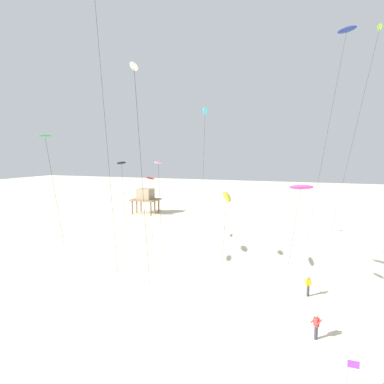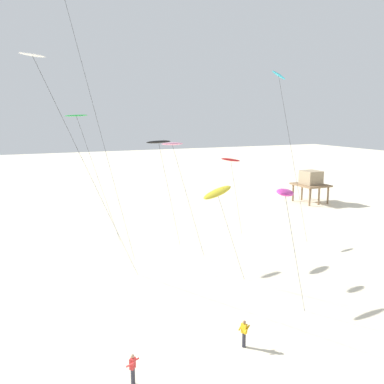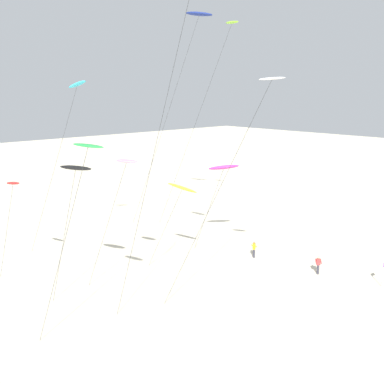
% 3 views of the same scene
% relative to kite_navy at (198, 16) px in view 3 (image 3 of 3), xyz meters
% --- Properties ---
extents(ground_plane, '(260.00, 260.00, 0.00)m').
position_rel_kite_navy_xyz_m(ground_plane, '(-9.31, -20.87, -24.23)').
color(ground_plane, beige).
extents(kite_navy, '(4.56, 9.82, 24.88)m').
position_rel_kite_navy_xyz_m(kite_navy, '(0.00, 0.00, 0.00)').
color(kite_navy, navy).
rests_on(kite_navy, ground).
extents(kite_cyan, '(3.16, 7.27, 17.45)m').
position_rel_kite_navy_xyz_m(kite_cyan, '(-15.29, 0.25, -7.63)').
color(kite_cyan, '#33BFE0').
rests_on(kite_cyan, ground).
extents(kite_red, '(1.16, 3.29, 9.09)m').
position_rel_kite_navy_xyz_m(kite_red, '(-22.32, -0.64, -15.58)').
color(kite_red, red).
rests_on(kite_red, ground).
extents(kite_pink, '(2.09, 4.95, 11.19)m').
position_rel_kite_navy_xyz_m(kite_pink, '(-16.85, -9.46, -13.33)').
color(kite_pink, pink).
rests_on(kite_pink, ground).
extents(kite_yellow, '(2.24, 4.82, 8.39)m').
position_rel_kite_navy_xyz_m(kite_yellow, '(-10.14, -8.56, -16.43)').
color(kite_yellow, yellow).
rests_on(kite_yellow, ground).
extents(kite_white, '(3.66, 8.52, 17.46)m').
position_rel_kite_navy_xyz_m(kite_white, '(-13.12, -20.37, -7.57)').
color(kite_white, white).
rests_on(kite_white, ground).
extents(kite_green, '(2.33, 5.50, 13.54)m').
position_rel_kite_navy_xyz_m(kite_green, '(-24.43, -16.19, -11.06)').
color(kite_green, green).
rests_on(kite_green, ground).
extents(kite_black, '(1.89, 4.10, 11.10)m').
position_rel_kite_navy_xyz_m(kite_black, '(-21.21, -9.17, -13.37)').
color(kite_black, black).
rests_on(kite_black, ground).
extents(kite_lime, '(3.77, 9.55, 23.78)m').
position_rel_kite_navy_xyz_m(kite_lime, '(2.61, -2.09, -1.58)').
color(kite_lime, '#8CD833').
rests_on(kite_lime, ground).
extents(kite_magenta, '(2.85, 4.42, 9.32)m').
position_rel_kite_navy_xyz_m(kite_magenta, '(-3.52, -7.40, -15.40)').
color(kite_magenta, '#D8339E').
rests_on(kite_magenta, ground).
extents(kite_flyer_nearest, '(0.69, 0.68, 1.67)m').
position_rel_kite_navy_xyz_m(kite_flyer_nearest, '(-2.48, -10.72, -23.34)').
color(kite_flyer_nearest, '#33333D').
rests_on(kite_flyer_nearest, ground).
extents(kite_flyer_middle, '(0.73, 0.73, 1.67)m').
position_rel_kite_navy_xyz_m(kite_flyer_middle, '(-1.73, -17.68, -23.34)').
color(kite_flyer_middle, '#33333D').
rests_on(kite_flyer_middle, ground).
extents(marker_flag, '(0.56, 0.05, 2.10)m').
position_rel_kite_navy_xyz_m(marker_flag, '(-0.12, -23.08, -22.74)').
color(marker_flag, gray).
rests_on(marker_flag, ground).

